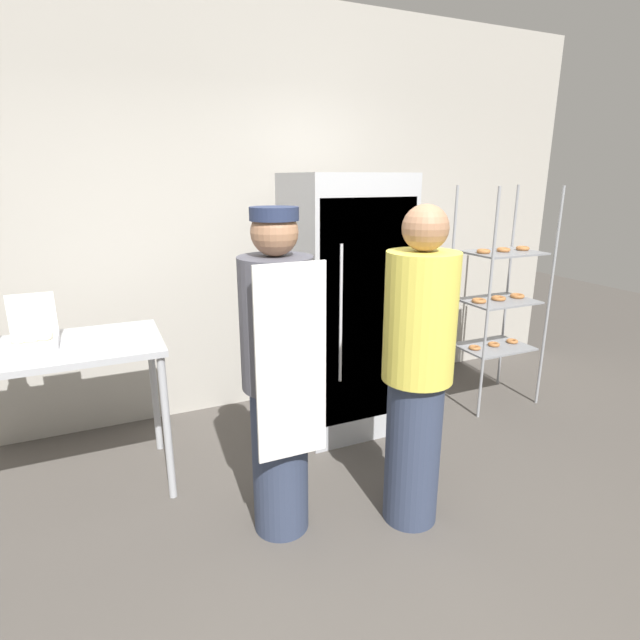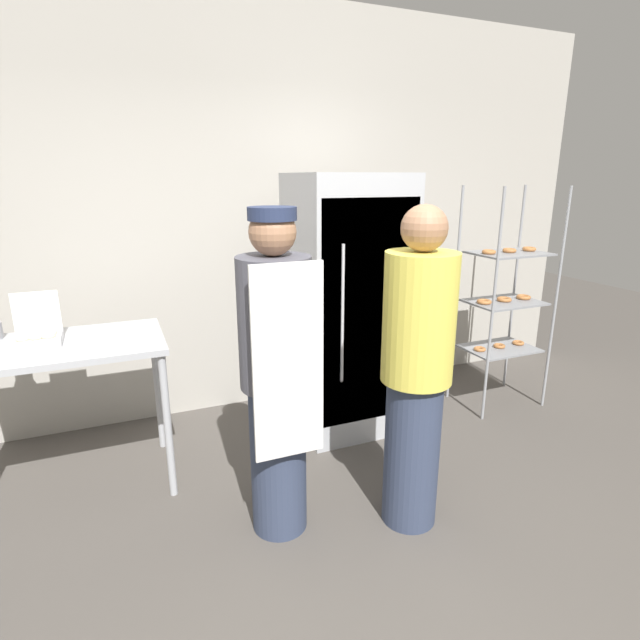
{
  "view_description": "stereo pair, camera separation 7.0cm",
  "coord_description": "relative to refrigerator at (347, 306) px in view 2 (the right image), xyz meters",
  "views": [
    {
      "loc": [
        -0.99,
        -1.65,
        1.82
      ],
      "look_at": [
        0.1,
        0.77,
        1.06
      ],
      "focal_mm": 28.0,
      "sensor_mm": 36.0,
      "label": 1
    },
    {
      "loc": [
        -0.93,
        -1.68,
        1.82
      ],
      "look_at": [
        0.1,
        0.77,
        1.06
      ],
      "focal_mm": 28.0,
      "sensor_mm": 36.0,
      "label": 2
    }
  ],
  "objects": [
    {
      "name": "prep_counter",
      "position": [
        -1.86,
        -0.13,
        -0.11
      ],
      "size": [
        1.13,
        0.68,
        0.92
      ],
      "color": "#ADAFB5",
      "rests_on": "ground_plane"
    },
    {
      "name": "donut_box",
      "position": [
        -1.96,
        -0.09,
        0.05
      ],
      "size": [
        0.25,
        0.23,
        0.28
      ],
      "color": "white",
      "rests_on": "prep_counter"
    },
    {
      "name": "person_baker",
      "position": [
        -0.84,
        -0.94,
        -0.04
      ],
      "size": [
        0.36,
        0.38,
        1.69
      ],
      "color": "#333D56",
      "rests_on": "ground_plane"
    },
    {
      "name": "back_wall",
      "position": [
        -0.6,
        0.72,
        0.62
      ],
      "size": [
        6.4,
        0.12,
        3.08
      ],
      "primitive_type": "cube",
      "color": "#ADA89E",
      "rests_on": "ground_plane"
    },
    {
      "name": "person_customer",
      "position": [
        -0.16,
        -1.15,
        -0.06
      ],
      "size": [
        0.36,
        0.36,
        1.7
      ],
      "color": "#333D56",
      "rests_on": "ground_plane"
    },
    {
      "name": "baking_rack",
      "position": [
        1.32,
        -0.15,
        -0.05
      ],
      "size": [
        0.64,
        0.47,
        1.76
      ],
      "color": "#93969B",
      "rests_on": "ground_plane"
    },
    {
      "name": "refrigerator",
      "position": [
        0.0,
        0.0,
        0.0
      ],
      "size": [
        0.75,
        0.74,
        1.85
      ],
      "color": "#ADAFB5",
      "rests_on": "ground_plane"
    },
    {
      "name": "ground_plane",
      "position": [
        -0.6,
        -1.46,
        -0.92
      ],
      "size": [
        14.0,
        14.0,
        0.0
      ],
      "primitive_type": "plane",
      "color": "#4C4742"
    }
  ]
}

